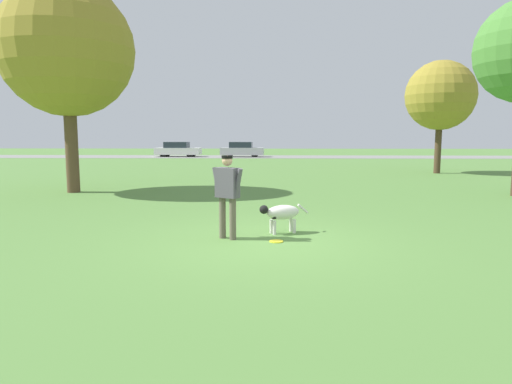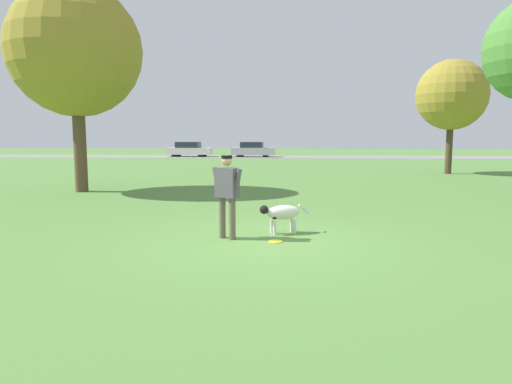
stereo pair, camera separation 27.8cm
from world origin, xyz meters
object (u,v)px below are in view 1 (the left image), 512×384
object	(u,v)px
parked_car_white	(178,150)
parked_car_silver	(242,150)
tree_far_right	(441,96)
frisbee	(276,241)
dog	(281,213)
tree_near_left	(67,50)
person	(227,190)

from	to	relation	value
parked_car_white	parked_car_silver	world-z (taller)	parked_car_silver
tree_far_right	parked_car_silver	bearing A→B (deg)	122.93
frisbee	parked_car_white	size ratio (longest dim) A/B	0.06
dog	frisbee	xyz separation A→B (m)	(-0.11, -0.76, -0.42)
dog	tree_far_right	distance (m)	17.98
dog	tree_near_left	size ratio (longest dim) A/B	0.15
frisbee	parked_car_silver	bearing A→B (deg)	94.58
frisbee	tree_near_left	world-z (taller)	tree_near_left
person	parked_car_white	size ratio (longest dim) A/B	0.39
person	parked_car_silver	bearing A→B (deg)	125.48
person	tree_near_left	distance (m)	10.29
parked_car_white	parked_car_silver	size ratio (longest dim) A/B	1.04
person	tree_near_left	world-z (taller)	tree_near_left
dog	tree_near_left	distance (m)	10.84
parked_car_silver	tree_near_left	bearing A→B (deg)	-96.91
dog	tree_far_right	world-z (taller)	tree_far_right
dog	tree_near_left	bearing A→B (deg)	-65.80
frisbee	tree_far_right	bearing A→B (deg)	61.19
person	parked_car_white	xyz separation A→B (m)	(-7.78, 33.79, -0.30)
dog	tree_far_right	xyz separation A→B (m)	(8.72, 15.29, 3.66)
frisbee	tree_far_right	size ratio (longest dim) A/B	0.05
parked_car_silver	person	bearing A→B (deg)	-84.40
dog	parked_car_white	distance (m)	34.41
person	tree_near_left	size ratio (longest dim) A/B	0.23
person	tree_far_right	distance (m)	18.86
parked_car_white	parked_car_silver	distance (m)	6.03
dog	tree_far_right	size ratio (longest dim) A/B	0.18
frisbee	parked_car_silver	xyz separation A→B (m)	(-2.71, 33.87, 0.66)
tree_near_left	tree_far_right	xyz separation A→B (m)	(15.98, 8.63, -0.87)
frisbee	tree_far_right	distance (m)	18.77
person	dog	distance (m)	1.31
parked_car_white	parked_car_silver	xyz separation A→B (m)	(6.03, -0.14, -0.01)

